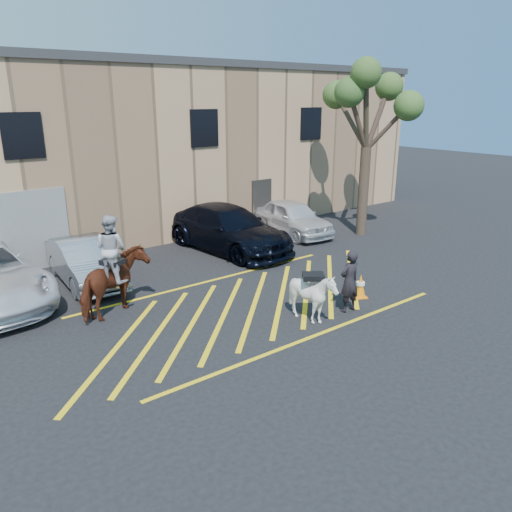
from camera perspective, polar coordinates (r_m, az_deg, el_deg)
ground at (r=14.86m, az=-0.93°, el=-5.30°), size 90.00×90.00×0.00m
car_silver_sedan at (r=17.08m, az=-18.98°, el=-0.62°), size 1.77×4.44×1.44m
car_blue_suv at (r=19.73m, az=-3.21°, el=3.15°), size 3.02×6.16×1.72m
car_white_suv at (r=22.14m, az=4.15°, el=4.44°), size 2.21×4.55×1.49m
handler at (r=14.19m, az=10.62°, el=-2.86°), size 0.67×0.46×1.79m
warehouse at (r=24.47m, az=-18.43°, el=11.76°), size 32.42×10.20×7.30m
hatching_zone at (r=14.63m, az=-0.23°, el=-5.64°), size 12.60×5.12×0.01m
mounted_bay at (r=14.20m, az=-15.97°, el=-2.16°), size 2.36×1.86×2.84m
saddled_white at (r=13.44m, az=6.49°, el=-4.57°), size 1.73×1.76×1.45m
traffic_cone at (r=15.42m, az=11.85°, el=-3.35°), size 0.50×0.50×0.73m
tree at (r=21.91m, az=12.80°, el=16.98°), size 3.99×4.37×7.31m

